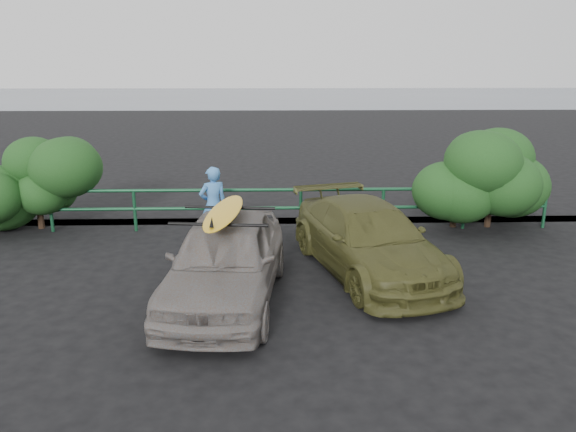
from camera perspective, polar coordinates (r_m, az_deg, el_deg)
name	(u,v)px	position (r m, az deg, el deg)	size (l,w,h in m)	color
ground	(253,321)	(9.05, -3.56, -10.60)	(80.00, 80.00, 0.00)	black
ocean	(269,96)	(68.25, -1.89, 12.06)	(200.00, 200.00, 0.00)	slate
guardrail	(260,209)	(13.58, -2.91, 0.69)	(14.00, 0.08, 1.04)	#134528
shrub_left	(63,186)	(14.77, -21.89, 2.82)	(3.20, 2.40, 2.06)	#1E491A
shrub_right	(460,177)	(14.67, 17.06, 3.83)	(3.20, 2.40, 2.39)	#1E491A
sedan	(226,259)	(9.55, -6.35, -4.41)	(1.75, 4.35, 1.48)	slate
olive_vehicle	(368,239)	(10.91, 8.15, -2.34)	(1.88, 4.62, 1.34)	#47471F
man	(213,205)	(12.66, -7.61, 1.11)	(0.64, 0.42, 1.74)	#4485CE
roof_rack	(224,216)	(9.32, -6.49, 0.03)	(1.58, 1.11, 0.05)	black
surfboard	(224,212)	(9.31, -6.50, 0.40)	(0.50, 2.39, 0.07)	gold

